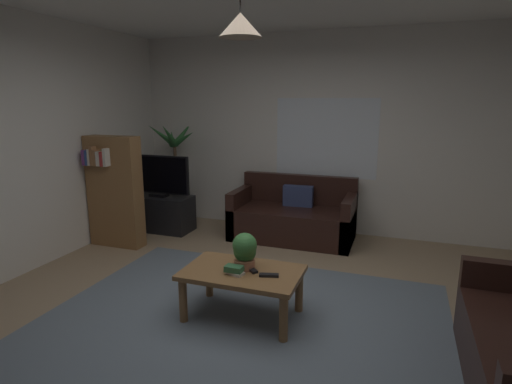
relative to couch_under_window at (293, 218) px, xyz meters
name	(u,v)px	position (x,y,z in m)	size (l,w,h in m)	color
floor	(244,320)	(0.15, -2.21, -0.29)	(5.15, 5.35, 0.02)	#9E8466
rug	(235,330)	(0.15, -2.41, -0.27)	(3.35, 2.94, 0.01)	slate
wall_back	(314,134)	(0.15, 0.50, 1.09)	(5.27, 0.06, 2.73)	silver
window_pane	(326,138)	(0.32, 0.47, 1.04)	(1.39, 0.01, 1.07)	white
couch_under_window	(293,218)	(0.00, 0.00, 0.00)	(1.60, 0.81, 0.82)	black
coffee_table	(242,278)	(0.12, -2.17, 0.08)	(0.99, 0.62, 0.42)	olive
book_on_table_0	(235,273)	(0.09, -2.26, 0.16)	(0.15, 0.08, 0.02)	beige
book_on_table_1	(234,270)	(0.08, -2.26, 0.19)	(0.15, 0.10, 0.03)	#387247
book_on_table_2	(234,267)	(0.09, -2.26, 0.21)	(0.15, 0.09, 0.02)	#387247
remote_on_table_0	(251,269)	(0.19, -2.14, 0.16)	(0.05, 0.16, 0.02)	black
remote_on_table_1	(269,275)	(0.37, -2.21, 0.16)	(0.05, 0.16, 0.02)	black
potted_plant_on_table	(245,250)	(0.12, -2.12, 0.31)	(0.21, 0.24, 0.32)	#B77051
tv_stand	(161,213)	(-1.88, -0.28, -0.03)	(0.90, 0.44, 0.50)	black
tv	(158,175)	(-1.88, -0.30, 0.52)	(0.95, 0.16, 0.58)	black
potted_palm_corner	(176,181)	(-1.88, 0.17, 0.37)	(0.73, 0.82, 1.55)	#4C4C51
bookshelf_corner	(114,190)	(-2.06, -1.02, 0.44)	(0.70, 0.31, 1.40)	olive
pendant_lamp	(240,25)	(0.12, -2.17, 2.10)	(0.33, 0.33, 0.45)	black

